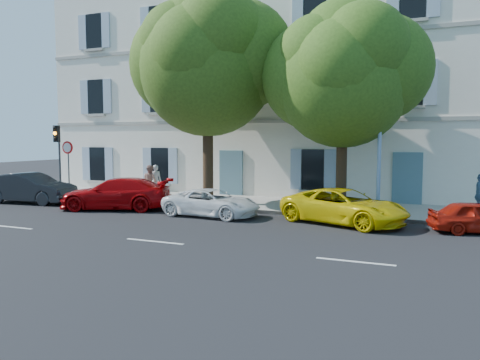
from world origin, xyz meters
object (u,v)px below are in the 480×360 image
at_px(car_yellow_supercar, 344,206).
at_px(tree_right, 343,82).
at_px(car_white_coupe, 211,203).
at_px(street_lamp, 380,107).
at_px(road_sign, 68,157).
at_px(traffic_light, 58,145).
at_px(tree_left, 207,69).
at_px(car_red_coupe, 116,194).
at_px(car_red_hatchback, 479,217).
at_px(pedestrian_b, 150,181).
at_px(pedestrian_a, 156,181).
at_px(pedestrian_c, 480,196).
at_px(car_dark_sedan, 31,188).

relative_size(car_yellow_supercar, tree_right, 0.57).
bearing_deg(car_white_coupe, street_lamp, -72.38).
bearing_deg(road_sign, traffic_light, -166.78).
xyz_separation_m(car_yellow_supercar, tree_left, (-6.64, 2.12, 5.61)).
height_order(car_yellow_supercar, road_sign, road_sign).
bearing_deg(road_sign, street_lamp, -1.86).
bearing_deg(tree_right, car_red_coupe, -166.52).
bearing_deg(car_red_hatchback, pedestrian_b, 61.75).
bearing_deg(tree_left, car_white_coupe, -60.58).
relative_size(car_red_hatchback, street_lamp, 0.43).
distance_m(tree_left, pedestrian_a, 6.41).
relative_size(car_red_coupe, pedestrian_a, 2.94).
bearing_deg(car_white_coupe, car_yellow_supercar, -82.28).
bearing_deg(car_yellow_supercar, pedestrian_b, 94.65).
relative_size(tree_left, pedestrian_c, 5.71).
relative_size(tree_right, street_lamp, 1.11).
bearing_deg(car_red_coupe, tree_left, 109.35).
bearing_deg(tree_right, pedestrian_c, 7.00).
height_order(car_red_hatchback, pedestrian_a, pedestrian_a).
xyz_separation_m(car_dark_sedan, road_sign, (0.46, 2.06, 1.46)).
distance_m(tree_right, street_lamp, 1.98).
bearing_deg(tree_left, car_red_coupe, -142.46).
height_order(traffic_light, pedestrian_b, traffic_light).
distance_m(car_red_hatchback, tree_right, 7.11).
xyz_separation_m(tree_left, road_sign, (-7.89, -0.42, -4.07)).
distance_m(pedestrian_a, pedestrian_c, 14.77).
xyz_separation_m(car_red_hatchback, road_sign, (-18.94, 1.62, 1.66)).
relative_size(car_red_hatchback, tree_right, 0.38).
bearing_deg(car_white_coupe, car_red_hatchback, -83.81).
height_order(pedestrian_a, pedestrian_c, pedestrian_c).
bearing_deg(car_white_coupe, pedestrian_b, 61.14).
bearing_deg(street_lamp, traffic_light, 178.65).
bearing_deg(tree_right, street_lamp, -23.87).
xyz_separation_m(car_red_coupe, street_lamp, (10.96, 1.59, 3.60)).
distance_m(traffic_light, pedestrian_c, 19.80).
xyz_separation_m(traffic_light, pedestrian_b, (4.81, 1.21, -1.82)).
bearing_deg(car_red_coupe, car_red_hatchback, 73.71).
relative_size(car_yellow_supercar, street_lamp, 0.64).
relative_size(car_yellow_supercar, road_sign, 1.65).
relative_size(car_yellow_supercar, pedestrian_c, 2.81).
relative_size(car_red_coupe, road_sign, 1.70).
xyz_separation_m(car_red_hatchback, tree_left, (-11.05, 2.04, 5.73)).
xyz_separation_m(car_red_coupe, traffic_light, (-5.16, 1.97, 2.09)).
relative_size(tree_left, road_sign, 3.35).
bearing_deg(traffic_light, pedestrian_b, 14.15).
xyz_separation_m(car_yellow_supercar, pedestrian_b, (-10.27, 2.78, 0.32)).
bearing_deg(pedestrian_a, pedestrian_b, 35.41).
height_order(car_dark_sedan, pedestrian_c, pedestrian_c).
height_order(car_red_coupe, car_white_coupe, car_red_coupe).
relative_size(car_dark_sedan, traffic_light, 1.22).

